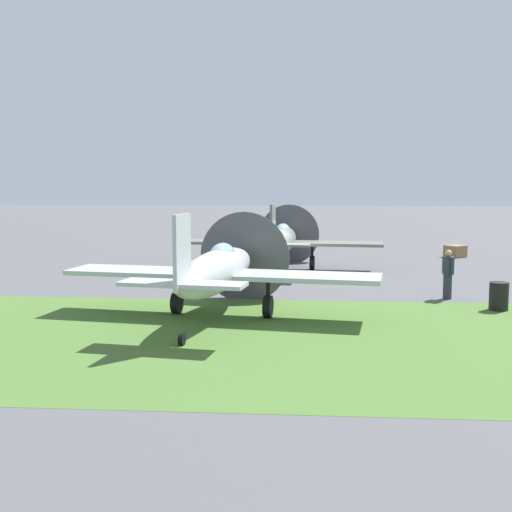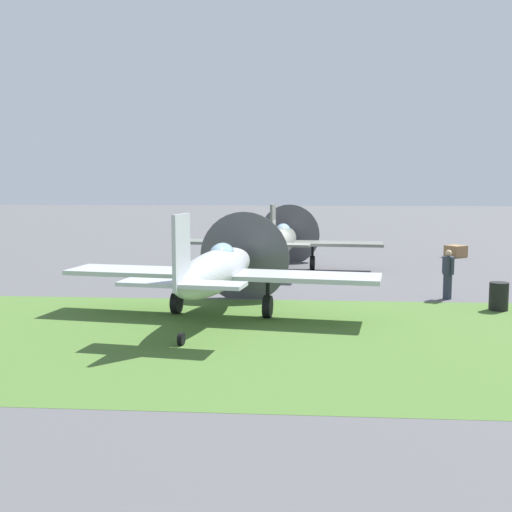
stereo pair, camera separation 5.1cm
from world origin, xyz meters
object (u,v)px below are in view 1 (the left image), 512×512
at_px(airplane_wingman, 218,270).
at_px(ground_crew_chief, 448,273).
at_px(airplane_lead, 282,240).
at_px(fuel_drum, 499,296).
at_px(supply_crate, 455,251).

xyz_separation_m(airplane_wingman, ground_crew_chief, (7.57, 3.70, -0.53)).
bearing_deg(airplane_lead, fuel_drum, -45.53).
bearing_deg(airplane_lead, ground_crew_chief, -43.85).
height_order(ground_crew_chief, fuel_drum, ground_crew_chief).
relative_size(airplane_lead, fuel_drum, 10.33).
distance_m(ground_crew_chief, supply_crate, 13.08).
relative_size(fuel_drum, supply_crate, 1.00).
distance_m(fuel_drum, supply_crate, 14.69).
height_order(airplane_lead, airplane_wingman, airplane_wingman).
distance_m(airplane_lead, fuel_drum, 11.40).
xyz_separation_m(airplane_wingman, fuel_drum, (8.78, 1.82, -0.99)).
height_order(fuel_drum, supply_crate, fuel_drum).
xyz_separation_m(ground_crew_chief, supply_crate, (3.17, 12.68, -0.59)).
relative_size(airplane_wingman, supply_crate, 10.83).
bearing_deg(ground_crew_chief, fuel_drum, 10.12).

